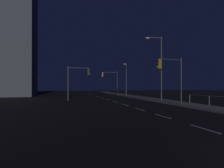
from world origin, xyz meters
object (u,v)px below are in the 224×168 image
traffic_light_overhead_east (78,76)px  traffic_light_near_left (110,78)px  street_lamp_far_end (126,76)px  traffic_light_near_right (171,71)px  street_lamp_across_street (159,63)px

traffic_light_overhead_east → traffic_light_near_left: (8.32, 13.70, 0.35)m
traffic_light_overhead_east → street_lamp_far_end: 14.83m
street_lamp_far_end → traffic_light_overhead_east: bearing=-136.6°
traffic_light_near_right → traffic_light_near_left: (-0.24, 23.74, 0.17)m
traffic_light_overhead_east → street_lamp_across_street: (9.77, -5.42, 1.65)m
traffic_light_near_left → traffic_light_overhead_east: bearing=-121.3°
traffic_light_near_right → traffic_light_overhead_east: size_ratio=1.01×
traffic_light_overhead_east → traffic_light_near_left: 16.03m
traffic_light_near_right → street_lamp_across_street: bearing=75.3°
traffic_light_near_right → street_lamp_across_street: street_lamp_across_street is taller
traffic_light_near_left → street_lamp_across_street: size_ratio=0.62×
traffic_light_overhead_east → traffic_light_near_left: bearing=58.7°
traffic_light_near_right → traffic_light_near_left: bearing=90.6°
street_lamp_across_street → traffic_light_near_right: bearing=-104.7°
traffic_light_near_left → street_lamp_across_street: bearing=-85.7°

